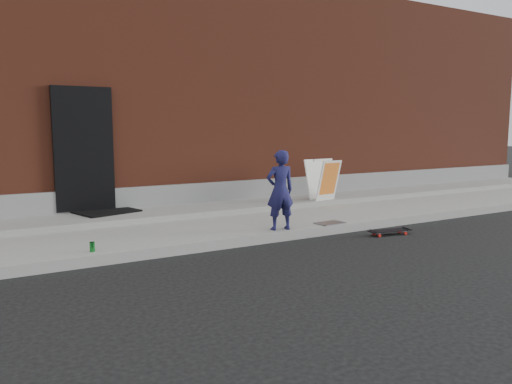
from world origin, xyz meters
TOP-DOWN VIEW (x-y plane):
  - ground at (0.00, 0.00)m, footprint 80.00×80.00m
  - sidewalk at (0.00, 1.50)m, footprint 20.00×3.00m
  - apron at (0.00, 2.40)m, footprint 20.00×1.20m
  - building at (-0.00, 6.99)m, footprint 20.00×8.10m
  - child at (-0.12, 0.20)m, footprint 0.51×0.37m
  - skateboard at (1.63, -0.49)m, footprint 0.76×0.31m
  - pizza_sign at (2.11, 1.98)m, footprint 0.59×0.68m
  - soda_can at (-3.07, 0.23)m, footprint 0.09×0.09m
  - doormat at (-2.30, 2.70)m, footprint 1.21×1.08m
  - utility_plate at (0.91, 0.20)m, footprint 0.52×0.36m

SIDE VIEW (x-z plane):
  - ground at x=0.00m, z-range 0.00..0.00m
  - skateboard at x=1.63m, z-range 0.03..0.11m
  - sidewalk at x=0.00m, z-range 0.00..0.15m
  - utility_plate at x=0.91m, z-range 0.15..0.16m
  - apron at x=0.00m, z-range 0.15..0.25m
  - soda_can at x=-3.07m, z-range 0.15..0.28m
  - doormat at x=-2.30m, z-range 0.25..0.28m
  - pizza_sign at x=2.11m, z-range 0.25..1.13m
  - child at x=-0.12m, z-range 0.15..1.44m
  - building at x=0.00m, z-range 0.00..5.00m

